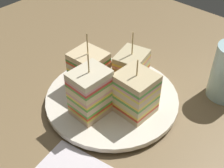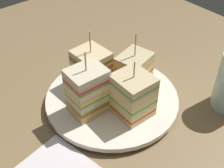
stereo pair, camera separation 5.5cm
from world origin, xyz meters
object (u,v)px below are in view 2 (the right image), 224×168
at_px(sandwich_wedge_0, 135,71).
at_px(sandwich_wedge_2, 89,92).
at_px(plate, 112,99).
at_px(sandwich_wedge_3, 134,95).
at_px(chip_pile, 112,84).
at_px(sandwich_wedge_1, 92,68).

height_order(sandwich_wedge_0, sandwich_wedge_2, sandwich_wedge_2).
height_order(plate, sandwich_wedge_0, sandwich_wedge_0).
xyz_separation_m(plate, sandwich_wedge_0, (-0.00, -0.05, 0.04)).
height_order(sandwich_wedge_2, sandwich_wedge_3, sandwich_wedge_2).
bearing_deg(chip_pile, sandwich_wedge_0, -110.36).
relative_size(sandwich_wedge_3, chip_pile, 1.57).
xyz_separation_m(sandwich_wedge_1, sandwich_wedge_3, (-0.11, -0.01, 0.00)).
relative_size(sandwich_wedge_1, sandwich_wedge_2, 0.94).
height_order(plate, sandwich_wedge_1, sandwich_wedge_1).
bearing_deg(sandwich_wedge_2, chip_pile, 16.17).
xyz_separation_m(plate, sandwich_wedge_2, (-0.00, 0.05, 0.05)).
bearing_deg(sandwich_wedge_1, sandwich_wedge_3, 1.35).
height_order(sandwich_wedge_1, sandwich_wedge_3, sandwich_wedge_1).
relative_size(plate, sandwich_wedge_0, 2.18).
distance_m(sandwich_wedge_3, chip_pile, 0.07).
distance_m(sandwich_wedge_2, chip_pile, 0.07).
relative_size(sandwich_wedge_2, sandwich_wedge_3, 1.12).
height_order(sandwich_wedge_3, chip_pile, sandwich_wedge_3).
height_order(sandwich_wedge_0, chip_pile, sandwich_wedge_0).
relative_size(plate, sandwich_wedge_2, 2.03).
height_order(sandwich_wedge_0, sandwich_wedge_3, sandwich_wedge_0).
xyz_separation_m(plate, chip_pile, (0.01, -0.01, 0.02)).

